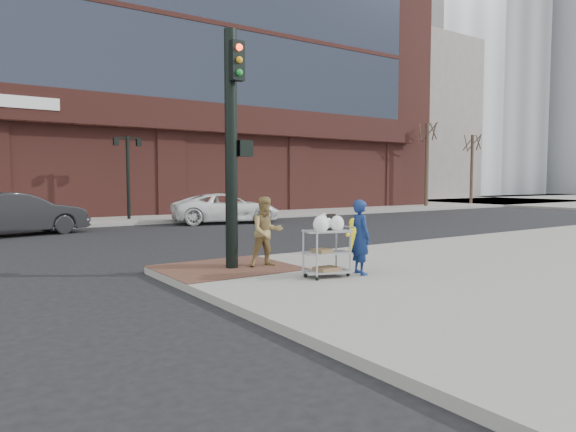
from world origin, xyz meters
TOP-DOWN VIEW (x-y plane):
  - ground at (0.00, 0.00)m, footprint 220.00×220.00m
  - sidewalk_far at (12.50, 32.00)m, footprint 65.00×36.00m
  - brick_curb_ramp at (-0.60, 0.90)m, footprint 2.80×2.40m
  - bank_building at (5.00, 31.00)m, footprint 42.00×26.00m
  - filler_block at (40.00, 38.00)m, footprint 14.00×20.00m
  - bare_tree_a at (24.00, 16.50)m, footprint 1.80×1.80m
  - bare_tree_b at (30.00, 17.00)m, footprint 1.80×1.80m
  - lamp_post at (2.00, 16.00)m, footprint 1.32×0.22m
  - traffic_signal_pole at (-0.48, 0.77)m, footprint 0.61×0.51m
  - woman_blue at (1.28, -1.28)m, footprint 0.47×0.61m
  - pedestrian_tan at (0.22, 0.56)m, footprint 0.84×0.71m
  - sedan_dark at (-3.27, 12.18)m, footprint 5.07×2.80m
  - minivan_white at (5.62, 12.80)m, footprint 5.46×3.40m
  - utility_cart at (0.55, -1.13)m, footprint 0.99×0.73m
  - fire_hydrant at (3.19, 1.07)m, footprint 0.42×0.30m

SIDE VIEW (x-z plane):
  - ground at x=0.00m, z-range 0.00..0.00m
  - sidewalk_far at x=12.50m, z-range 0.00..0.15m
  - brick_curb_ramp at x=-0.60m, z-range 0.15..0.16m
  - fire_hydrant at x=3.19m, z-range 0.16..1.06m
  - minivan_white at x=5.62m, z-range 0.00..1.41m
  - utility_cart at x=0.55m, z-range 0.09..1.32m
  - sedan_dark at x=-3.27m, z-range 0.00..1.59m
  - woman_blue at x=1.28m, z-range 0.15..1.64m
  - pedestrian_tan at x=0.22m, z-range 0.15..1.67m
  - lamp_post at x=2.00m, z-range 0.62..4.62m
  - traffic_signal_pole at x=-0.48m, z-range 0.33..5.33m
  - bare_tree_b at x=30.00m, z-range 2.44..9.14m
  - bare_tree_a at x=24.00m, z-range 2.67..9.87m
  - filler_block at x=40.00m, z-range 0.00..18.00m
  - bank_building at x=5.00m, z-range 0.15..28.15m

